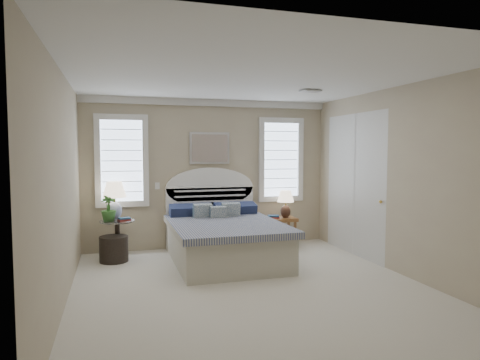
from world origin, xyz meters
name	(u,v)px	position (x,y,z in m)	size (l,w,h in m)	color
floor	(251,287)	(0.00, 0.00, 0.00)	(4.50, 5.00, 0.01)	beige
ceiling	(251,77)	(0.00, 0.00, 2.70)	(4.50, 5.00, 0.01)	white
wall_back	(209,174)	(0.00, 2.50, 1.35)	(4.50, 0.02, 2.70)	tan
wall_left	(62,189)	(-2.25, 0.00, 1.35)	(0.02, 5.00, 2.70)	tan
wall_right	(401,181)	(2.25, 0.00, 1.35)	(0.02, 5.00, 2.70)	tan
crown_molding	(209,103)	(0.00, 2.46, 2.64)	(4.50, 0.08, 0.12)	silver
hvac_vent	(310,91)	(1.20, 0.80, 2.68)	(0.30, 0.20, 0.02)	#B2B2B2
switch_plate	(157,186)	(-0.95, 2.48, 1.15)	(0.08, 0.01, 0.12)	silver
window_left	(122,161)	(-1.55, 2.48, 1.60)	(0.90, 0.06, 1.60)	#AABDD8
window_right	(281,160)	(1.40, 2.48, 1.60)	(0.90, 0.06, 1.60)	#AABDD8
painting	(210,148)	(0.00, 2.46, 1.82)	(0.74, 0.04, 0.58)	silver
closet_door	(354,185)	(2.23, 1.20, 1.20)	(0.02, 1.80, 2.40)	silver
bed	(223,236)	(0.00, 1.46, 0.39)	(1.72, 2.28, 1.47)	#BBB8A4
side_table_left	(117,235)	(-1.65, 2.05, 0.39)	(0.56, 0.56, 0.63)	black
nightstand_right	(282,225)	(1.30, 2.15, 0.39)	(0.50, 0.40, 0.53)	brown
floor_pot	(114,249)	(-1.71, 1.85, 0.20)	(0.45, 0.45, 0.41)	black
lamp_left	(115,196)	(-1.68, 2.20, 1.02)	(0.52, 0.52, 0.64)	white
lamp_right	(286,201)	(1.37, 2.14, 0.84)	(0.41, 0.41, 0.51)	black
potted_plant	(108,208)	(-1.78, 2.02, 0.84)	(0.24, 0.24, 0.43)	#376C2B
books_left	(124,219)	(-1.54, 2.00, 0.66)	(0.23, 0.20, 0.05)	maroon
books_right	(273,217)	(1.12, 2.12, 0.56)	(0.22, 0.18, 0.06)	maroon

